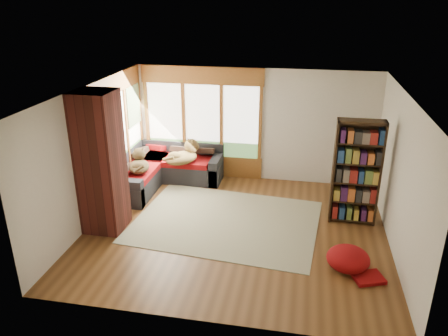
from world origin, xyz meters
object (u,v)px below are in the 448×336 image
at_px(dog_tan, 184,154).
at_px(area_rug, 226,221).
at_px(brick_chimney, 101,163).
at_px(bookshelf, 356,173).
at_px(sectional_sofa, 163,173).
at_px(pouf, 348,258).
at_px(dog_brindle, 139,163).

bearing_deg(dog_tan, area_rug, -100.61).
xyz_separation_m(brick_chimney, bookshelf, (4.54, 1.10, -0.29)).
bearing_deg(bookshelf, sectional_sofa, 166.91).
relative_size(pouf, dog_tan, 0.74).
relative_size(bookshelf, dog_brindle, 2.55).
xyz_separation_m(dog_tan, dog_brindle, (-0.82, -0.62, -0.04)).
xyz_separation_m(area_rug, pouf, (2.19, -1.16, 0.19)).
distance_m(bookshelf, dog_brindle, 4.47).
bearing_deg(dog_brindle, area_rug, -130.82).
bearing_deg(pouf, brick_chimney, 172.94).
relative_size(sectional_sofa, bookshelf, 1.09).
relative_size(brick_chimney, area_rug, 0.75).
bearing_deg(area_rug, pouf, -27.83).
height_order(area_rug, pouf, pouf).
height_order(area_rug, dog_tan, dog_tan).
height_order(brick_chimney, pouf, brick_chimney).
bearing_deg(dog_brindle, bookshelf, -112.83).
bearing_deg(sectional_sofa, bookshelf, -16.19).
relative_size(pouf, dog_brindle, 0.86).
bearing_deg(pouf, sectional_sofa, 146.56).
height_order(sectional_sofa, dog_tan, dog_tan).
bearing_deg(pouf, bookshelf, 83.89).
xyz_separation_m(sectional_sofa, dog_tan, (0.48, 0.08, 0.46)).
bearing_deg(dog_brindle, pouf, -133.18).
xyz_separation_m(pouf, dog_tan, (-3.44, 2.67, 0.57)).
height_order(brick_chimney, dog_brindle, brick_chimney).
relative_size(sectional_sofa, dog_tan, 2.37).
xyz_separation_m(brick_chimney, dog_tan, (0.92, 2.13, -0.53)).
distance_m(brick_chimney, pouf, 4.53).
xyz_separation_m(area_rug, dog_tan, (-1.25, 1.51, 0.76)).
bearing_deg(area_rug, sectional_sofa, 140.34).
height_order(pouf, dog_tan, dog_tan).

